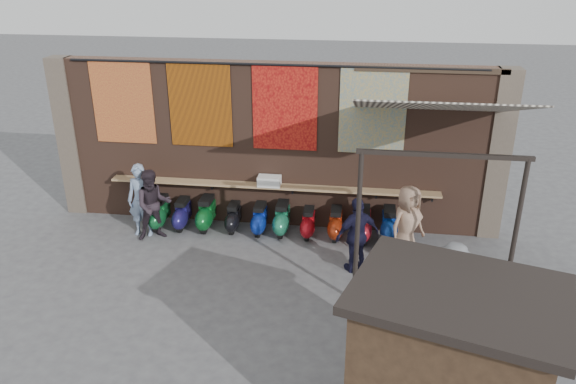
# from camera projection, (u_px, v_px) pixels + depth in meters

# --- Properties ---
(ground) EXTENTS (70.00, 70.00, 0.00)m
(ground) POSITION_uv_depth(u_px,v_px,m) (254.00, 276.00, 11.82)
(ground) COLOR #474749
(ground) RESTS_ON ground
(brick_wall) EXTENTS (10.00, 0.40, 4.00)m
(brick_wall) POSITION_uv_depth(u_px,v_px,m) (274.00, 146.00, 13.49)
(brick_wall) COLOR brown
(brick_wall) RESTS_ON ground
(pier_left) EXTENTS (0.50, 0.50, 4.00)m
(pier_left) POSITION_uv_depth(u_px,v_px,m) (70.00, 137.00, 14.14)
(pier_left) COLOR #4C4238
(pier_left) RESTS_ON ground
(pier_right) EXTENTS (0.50, 0.50, 4.00)m
(pier_right) POSITION_uv_depth(u_px,v_px,m) (498.00, 156.00, 12.85)
(pier_right) COLOR #4C4238
(pier_right) RESTS_ON ground
(eating_counter) EXTENTS (8.00, 0.32, 0.05)m
(eating_counter) POSITION_uv_depth(u_px,v_px,m) (272.00, 186.00, 13.51)
(eating_counter) COLOR #9E7A51
(eating_counter) RESTS_ON brick_wall
(shelf_box) EXTENTS (0.55, 0.32, 0.24)m
(shelf_box) POSITION_uv_depth(u_px,v_px,m) (269.00, 181.00, 13.43)
(shelf_box) COLOR white
(shelf_box) RESTS_ON eating_counter
(tapestry_redgold) EXTENTS (1.50, 0.02, 2.00)m
(tapestry_redgold) POSITION_uv_depth(u_px,v_px,m) (123.00, 102.00, 13.35)
(tapestry_redgold) COLOR maroon
(tapestry_redgold) RESTS_ON brick_wall
(tapestry_sun) EXTENTS (1.50, 0.02, 2.00)m
(tapestry_sun) POSITION_uv_depth(u_px,v_px,m) (200.00, 105.00, 13.11)
(tapestry_sun) COLOR #D0610C
(tapestry_sun) RESTS_ON brick_wall
(tapestry_orange) EXTENTS (1.50, 0.02, 2.00)m
(tapestry_orange) POSITION_uv_depth(u_px,v_px,m) (285.00, 108.00, 12.86)
(tapestry_orange) COLOR red
(tapestry_orange) RESTS_ON brick_wall
(tapestry_multi) EXTENTS (1.50, 0.02, 2.00)m
(tapestry_multi) POSITION_uv_depth(u_px,v_px,m) (373.00, 111.00, 12.61)
(tapestry_multi) COLOR #2B68A0
(tapestry_multi) RESTS_ON brick_wall
(hang_rail) EXTENTS (9.50, 0.06, 0.06)m
(hang_rail) POSITION_uv_depth(u_px,v_px,m) (271.00, 65.00, 12.51)
(hang_rail) COLOR black
(hang_rail) RESTS_ON brick_wall
(scooter_stool_0) EXTENTS (0.37, 0.82, 0.77)m
(scooter_stool_0) POSITION_uv_depth(u_px,v_px,m) (160.00, 213.00, 13.79)
(scooter_stool_0) COLOR #115528
(scooter_stool_0) RESTS_ON ground
(scooter_stool_1) EXTENTS (0.34, 0.76, 0.72)m
(scooter_stool_1) POSITION_uv_depth(u_px,v_px,m) (182.00, 214.00, 13.78)
(scooter_stool_1) COLOR #19154F
(scooter_stool_1) RESTS_ON ground
(scooter_stool_2) EXTENTS (0.38, 0.84, 0.79)m
(scooter_stool_2) POSITION_uv_depth(u_px,v_px,m) (206.00, 214.00, 13.72)
(scooter_stool_2) COLOR #0B501E
(scooter_stool_2) RESTS_ON ground
(scooter_stool_3) EXTENTS (0.32, 0.71, 0.68)m
(scooter_stool_3) POSITION_uv_depth(u_px,v_px,m) (234.00, 218.00, 13.66)
(scooter_stool_3) COLOR black
(scooter_stool_3) RESTS_ON ground
(scooter_stool_4) EXTENTS (0.34, 0.75, 0.72)m
(scooter_stool_4) POSITION_uv_depth(u_px,v_px,m) (260.00, 219.00, 13.53)
(scooter_stool_4) COLOR #0D2795
(scooter_stool_4) RESTS_ON ground
(scooter_stool_5) EXTENTS (0.36, 0.81, 0.77)m
(scooter_stool_5) POSITION_uv_depth(u_px,v_px,m) (282.00, 219.00, 13.49)
(scooter_stool_5) COLOR #1B6D4C
(scooter_stool_5) RESTS_ON ground
(scooter_stool_6) EXTENTS (0.32, 0.72, 0.69)m
(scooter_stool_6) POSITION_uv_depth(u_px,v_px,m) (308.00, 223.00, 13.37)
(scooter_stool_6) COLOR #9D0C14
(scooter_stool_6) RESTS_ON ground
(scooter_stool_7) EXTENTS (0.34, 0.77, 0.73)m
(scooter_stool_7) POSITION_uv_depth(u_px,v_px,m) (336.00, 224.00, 13.29)
(scooter_stool_7) COLOR maroon
(scooter_stool_7) RESTS_ON ground
(scooter_stool_8) EXTENTS (0.37, 0.83, 0.79)m
(scooter_stool_8) POSITION_uv_depth(u_px,v_px,m) (364.00, 225.00, 13.17)
(scooter_stool_8) COLOR #A71622
(scooter_stool_8) RESTS_ON ground
(scooter_stool_9) EXTENTS (0.38, 0.84, 0.79)m
(scooter_stool_9) POSITION_uv_depth(u_px,v_px,m) (389.00, 225.00, 13.13)
(scooter_stool_9) COLOR navy
(scooter_stool_9) RESTS_ON ground
(diner_left) EXTENTS (0.67, 0.45, 1.78)m
(diner_left) POSITION_uv_depth(u_px,v_px,m) (141.00, 200.00, 13.25)
(diner_left) COLOR #778DAE
(diner_left) RESTS_ON ground
(diner_right) EXTENTS (1.04, 0.95, 1.72)m
(diner_right) POSITION_uv_depth(u_px,v_px,m) (153.00, 205.00, 13.09)
(diner_right) COLOR #281F26
(diner_right) RESTS_ON ground
(shopper_navy) EXTENTS (1.06, 0.85, 1.68)m
(shopper_navy) POSITION_uv_depth(u_px,v_px,m) (357.00, 235.00, 11.73)
(shopper_navy) COLOR black
(shopper_navy) RESTS_ON ground
(shopper_grey) EXTENTS (1.17, 1.12, 1.59)m
(shopper_grey) POSITION_uv_depth(u_px,v_px,m) (451.00, 283.00, 10.11)
(shopper_grey) COLOR slate
(shopper_grey) RESTS_ON ground
(shopper_tan) EXTENTS (1.04, 1.01, 1.80)m
(shopper_tan) POSITION_uv_depth(u_px,v_px,m) (407.00, 225.00, 12.02)
(shopper_tan) COLOR #9E7B64
(shopper_tan) RESTS_ON ground
(market_stall) EXTENTS (2.65, 2.28, 2.44)m
(market_stall) POSITION_uv_depth(u_px,v_px,m) (448.00, 378.00, 7.24)
(market_stall) COLOR black
(market_stall) RESTS_ON ground
(stall_roof) EXTENTS (2.98, 2.60, 0.12)m
(stall_roof) POSITION_uv_depth(u_px,v_px,m) (460.00, 294.00, 6.74)
(stall_roof) COLOR black
(stall_roof) RESTS_ON market_stall
(stall_sign) EXTENTS (1.16, 0.40, 0.50)m
(stall_sign) POSITION_uv_depth(u_px,v_px,m) (464.00, 307.00, 7.76)
(stall_sign) COLOR gold
(stall_sign) RESTS_ON market_stall
(stall_shelf) EXTENTS (1.81, 0.65, 0.06)m
(stall_shelf) POSITION_uv_depth(u_px,v_px,m) (457.00, 358.00, 8.10)
(stall_shelf) COLOR #473321
(stall_shelf) RESTS_ON market_stall
(awning_canvas) EXTENTS (3.20, 3.28, 0.97)m
(awning_canvas) POSITION_uv_depth(u_px,v_px,m) (437.00, 106.00, 10.81)
(awning_canvas) COLOR beige
(awning_canvas) RESTS_ON brick_wall
(awning_ledger) EXTENTS (3.30, 0.08, 0.12)m
(awning_ledger) POSITION_uv_depth(u_px,v_px,m) (431.00, 70.00, 12.10)
(awning_ledger) COLOR #33261C
(awning_ledger) RESTS_ON brick_wall
(awning_header) EXTENTS (3.00, 0.08, 0.08)m
(awning_header) POSITION_uv_depth(u_px,v_px,m) (444.00, 155.00, 9.63)
(awning_header) COLOR black
(awning_header) RESTS_ON awning_post_left
(awning_post_left) EXTENTS (0.09, 0.09, 3.10)m
(awning_post_left) POSITION_uv_depth(u_px,v_px,m) (358.00, 229.00, 10.40)
(awning_post_left) COLOR black
(awning_post_left) RESTS_ON ground
(awning_post_right) EXTENTS (0.09, 0.09, 3.10)m
(awning_post_right) POSITION_uv_depth(u_px,v_px,m) (514.00, 239.00, 10.05)
(awning_post_right) COLOR black
(awning_post_right) RESTS_ON ground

